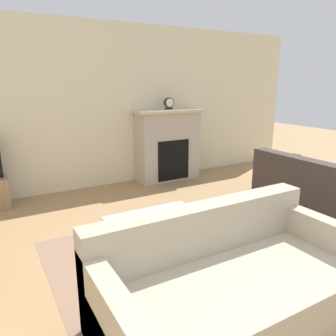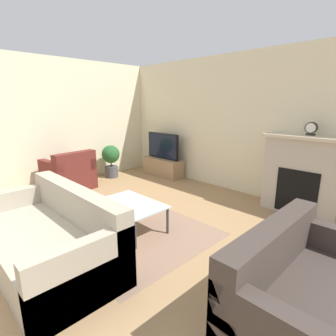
{
  "view_description": "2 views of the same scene",
  "coord_description": "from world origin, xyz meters",
  "px_view_note": "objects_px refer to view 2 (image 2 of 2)",
  "views": [
    {
      "loc": [
        -1.45,
        -0.59,
        1.75
      ],
      "look_at": [
        0.39,
        2.62,
        0.78
      ],
      "focal_mm": 35.0,
      "sensor_mm": 36.0,
      "label": 1
    },
    {
      "loc": [
        2.8,
        0.1,
        1.77
      ],
      "look_at": [
        0.2,
        2.69,
        0.85
      ],
      "focal_mm": 28.0,
      "sensor_mm": 36.0,
      "label": 2
    }
  ],
  "objects_px": {
    "potted_plant": "(111,159)",
    "couch_sectional": "(49,240)",
    "armchair_by_window": "(70,176)",
    "coffee_table": "(131,206)",
    "mantel_clock": "(311,128)",
    "couch_loveseat": "(304,298)",
    "tv": "(163,146)"
  },
  "relations": [
    {
      "from": "couch_sectional",
      "to": "armchair_by_window",
      "type": "height_order",
      "value": "same"
    },
    {
      "from": "armchair_by_window",
      "to": "coffee_table",
      "type": "distance_m",
      "value": 2.35
    },
    {
      "from": "couch_sectional",
      "to": "mantel_clock",
      "type": "distance_m",
      "value": 3.95
    },
    {
      "from": "couch_sectional",
      "to": "tv",
      "type": "bearing_deg",
      "value": 117.01
    },
    {
      "from": "mantel_clock",
      "to": "coffee_table",
      "type": "bearing_deg",
      "value": -122.42
    },
    {
      "from": "tv",
      "to": "couch_sectional",
      "type": "distance_m",
      "value": 3.88
    },
    {
      "from": "couch_sectional",
      "to": "potted_plant",
      "type": "bearing_deg",
      "value": 136.05
    },
    {
      "from": "couch_sectional",
      "to": "mantel_clock",
      "type": "bearing_deg",
      "value": 66.83
    },
    {
      "from": "potted_plant",
      "to": "mantel_clock",
      "type": "distance_m",
      "value": 4.28
    },
    {
      "from": "armchair_by_window",
      "to": "potted_plant",
      "type": "height_order",
      "value": "armchair_by_window"
    },
    {
      "from": "couch_sectional",
      "to": "coffee_table",
      "type": "bearing_deg",
      "value": 90.06
    },
    {
      "from": "potted_plant",
      "to": "tv",
      "type": "bearing_deg",
      "value": 50.34
    },
    {
      "from": "potted_plant",
      "to": "couch_sectional",
      "type": "bearing_deg",
      "value": -43.95
    },
    {
      "from": "coffee_table",
      "to": "mantel_clock",
      "type": "height_order",
      "value": "mantel_clock"
    },
    {
      "from": "couch_sectional",
      "to": "couch_loveseat",
      "type": "relative_size",
      "value": 1.34
    },
    {
      "from": "mantel_clock",
      "to": "armchair_by_window",
      "type": "bearing_deg",
      "value": -150.51
    },
    {
      "from": "tv",
      "to": "couch_loveseat",
      "type": "height_order",
      "value": "tv"
    },
    {
      "from": "armchair_by_window",
      "to": "coffee_table",
      "type": "xyz_separation_m",
      "value": [
        2.34,
        -0.18,
        0.06
      ]
    },
    {
      "from": "couch_loveseat",
      "to": "couch_sectional",
      "type": "bearing_deg",
      "value": 114.31
    },
    {
      "from": "tv",
      "to": "mantel_clock",
      "type": "distance_m",
      "value": 3.31
    },
    {
      "from": "couch_loveseat",
      "to": "mantel_clock",
      "type": "xyz_separation_m",
      "value": [
        -0.84,
        2.44,
        1.09
      ]
    },
    {
      "from": "coffee_table",
      "to": "tv",
      "type": "bearing_deg",
      "value": 127.27
    },
    {
      "from": "armchair_by_window",
      "to": "mantel_clock",
      "type": "distance_m",
      "value": 4.53
    },
    {
      "from": "couch_loveseat",
      "to": "coffee_table",
      "type": "height_order",
      "value": "couch_loveseat"
    },
    {
      "from": "coffee_table",
      "to": "couch_sectional",
      "type": "bearing_deg",
      "value": -89.94
    },
    {
      "from": "armchair_by_window",
      "to": "tv",
      "type": "bearing_deg",
      "value": 157.83
    },
    {
      "from": "armchair_by_window",
      "to": "potted_plant",
      "type": "distance_m",
      "value": 1.17
    },
    {
      "from": "couch_sectional",
      "to": "mantel_clock",
      "type": "relative_size",
      "value": 9.72
    },
    {
      "from": "armchair_by_window",
      "to": "potted_plant",
      "type": "xyz_separation_m",
      "value": [
        -0.22,
        1.14,
        0.15
      ]
    },
    {
      "from": "potted_plant",
      "to": "couch_loveseat",
      "type": "bearing_deg",
      "value": -16.12
    },
    {
      "from": "coffee_table",
      "to": "potted_plant",
      "type": "distance_m",
      "value": 2.88
    },
    {
      "from": "coffee_table",
      "to": "mantel_clock",
      "type": "relative_size",
      "value": 4.73
    }
  ]
}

